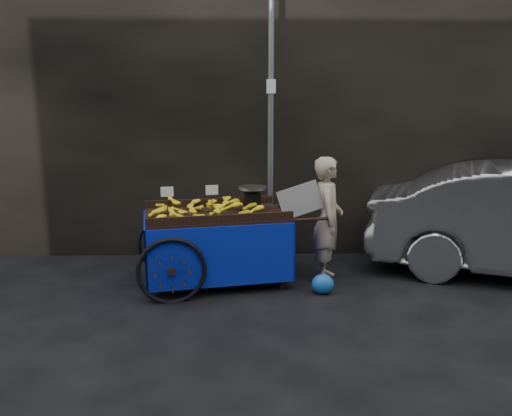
{
  "coord_description": "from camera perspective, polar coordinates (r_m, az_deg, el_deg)",
  "views": [
    {
      "loc": [
        -0.08,
        -5.44,
        2.22
      ],
      "look_at": [
        0.08,
        0.5,
        0.93
      ],
      "focal_mm": 35.0,
      "sensor_mm": 36.0,
      "label": 1
    }
  ],
  "objects": [
    {
      "name": "ground",
      "position": [
        5.88,
        -0.68,
        -9.99
      ],
      "size": [
        80.0,
        80.0,
        0.0
      ],
      "primitive_type": "plane",
      "color": "black",
      "rests_on": "ground"
    },
    {
      "name": "building_wall",
      "position": [
        8.06,
        1.87,
        14.18
      ],
      "size": [
        13.5,
        2.0,
        5.0
      ],
      "color": "black",
      "rests_on": "ground"
    },
    {
      "name": "street_pole",
      "position": [
        6.76,
        1.7,
        10.38
      ],
      "size": [
        0.12,
        0.1,
        4.0
      ],
      "color": "slate",
      "rests_on": "ground"
    },
    {
      "name": "banana_cart",
      "position": [
        6.11,
        -5.15,
        -1.46
      ],
      "size": [
        2.48,
        1.46,
        1.27
      ],
      "rotation": [
        0.0,
        0.0,
        0.19
      ],
      "color": "black",
      "rests_on": "ground"
    },
    {
      "name": "vendor",
      "position": [
        6.23,
        8.15,
        -1.28
      ],
      "size": [
        0.88,
        0.61,
        1.56
      ],
      "rotation": [
        0.0,
        0.0,
        1.43
      ],
      "color": "tan",
      "rests_on": "ground"
    },
    {
      "name": "plastic_bag",
      "position": [
        5.95,
        7.65,
        -8.6
      ],
      "size": [
        0.26,
        0.21,
        0.24
      ],
      "primitive_type": "ellipsoid",
      "color": "blue",
      "rests_on": "ground"
    }
  ]
}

